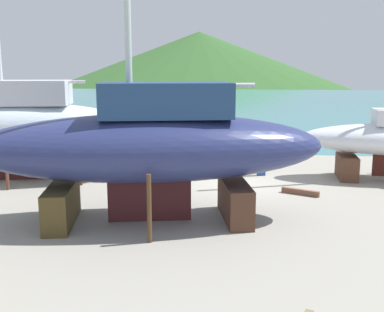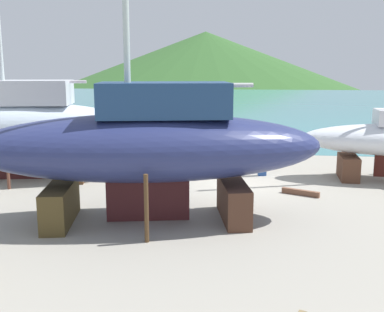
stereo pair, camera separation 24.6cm
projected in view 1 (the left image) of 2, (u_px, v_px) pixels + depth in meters
ground_plane at (236, 232)px, 12.84m from camera, size 47.85×47.85×0.00m
sea_water at (241, 103)px, 59.73m from camera, size 132.41×72.14×0.01m
headland_hill at (199, 80)px, 163.88m from camera, size 179.18×179.18×33.48m
sailboat_far_slipway at (150, 145)px, 13.37m from camera, size 10.66×5.06×15.47m
sailboat_mid_port at (17, 125)px, 18.45m from camera, size 9.70×4.65×14.97m
worker at (261, 156)px, 19.45m from camera, size 0.48×0.32×1.64m
timber_short_skew at (300, 192)px, 16.61m from camera, size 1.31×0.72×0.20m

